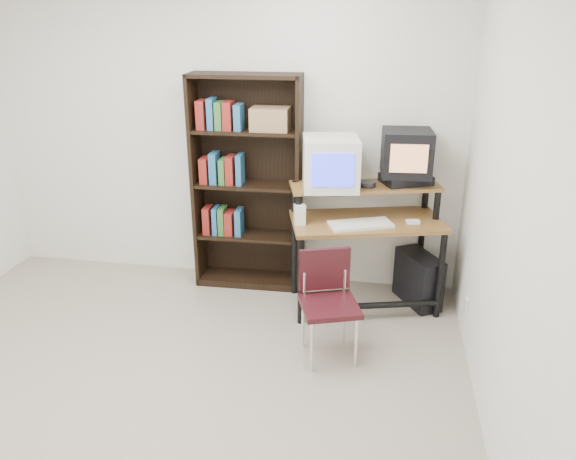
% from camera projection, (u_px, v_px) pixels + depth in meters
% --- Properties ---
extents(floor, '(4.00, 4.00, 0.01)m').
position_uv_depth(floor, '(137.00, 416.00, 3.33)').
color(floor, '#A49987').
rests_on(floor, ground).
extents(back_wall, '(4.00, 0.01, 2.60)m').
position_uv_depth(back_wall, '(222.00, 131.00, 4.69)').
color(back_wall, white).
rests_on(back_wall, floor).
extents(right_wall, '(0.01, 4.00, 2.60)m').
position_uv_depth(right_wall, '(525.00, 234.00, 2.53)').
color(right_wall, white).
rests_on(right_wall, floor).
extents(computer_desk, '(1.26, 0.85, 0.98)m').
position_uv_depth(computer_desk, '(366.00, 225.00, 4.36)').
color(computer_desk, brown).
rests_on(computer_desk, floor).
extents(crt_monitor, '(0.48, 0.48, 0.39)m').
position_uv_depth(crt_monitor, '(330.00, 163.00, 4.24)').
color(crt_monitor, silver).
rests_on(crt_monitor, computer_desk).
extents(vcr, '(0.44, 0.39, 0.08)m').
position_uv_depth(vcr, '(406.00, 180.00, 4.37)').
color(vcr, black).
rests_on(vcr, computer_desk).
extents(crt_tv, '(0.39, 0.39, 0.35)m').
position_uv_depth(crt_tv, '(406.00, 153.00, 4.29)').
color(crt_tv, black).
rests_on(crt_tv, vcr).
extents(cd_spindle, '(0.16, 0.16, 0.05)m').
position_uv_depth(cd_spindle, '(368.00, 185.00, 4.29)').
color(cd_spindle, '#26262B').
rests_on(cd_spindle, computer_desk).
extents(keyboard, '(0.51, 0.37, 0.03)m').
position_uv_depth(keyboard, '(360.00, 225.00, 4.21)').
color(keyboard, silver).
rests_on(keyboard, computer_desk).
extents(mousepad, '(0.27, 0.25, 0.01)m').
position_uv_depth(mousepad, '(411.00, 225.00, 4.25)').
color(mousepad, black).
rests_on(mousepad, computer_desk).
extents(mouse, '(0.11, 0.08, 0.03)m').
position_uv_depth(mouse, '(413.00, 222.00, 4.25)').
color(mouse, white).
rests_on(mouse, mousepad).
extents(desk_speaker, '(0.10, 0.10, 0.17)m').
position_uv_depth(desk_speaker, '(300.00, 215.00, 4.21)').
color(desk_speaker, silver).
rests_on(desk_speaker, computer_desk).
extents(pc_tower, '(0.40, 0.49, 0.42)m').
position_uv_depth(pc_tower, '(418.00, 279.00, 4.55)').
color(pc_tower, black).
rests_on(pc_tower, floor).
extents(school_chair, '(0.47, 0.47, 0.74)m').
position_uv_depth(school_chair, '(328.00, 294.00, 3.79)').
color(school_chair, black).
rests_on(school_chair, floor).
extents(bookshelf, '(0.90, 0.32, 1.79)m').
position_uv_depth(bookshelf, '(248.00, 181.00, 4.65)').
color(bookshelf, black).
rests_on(bookshelf, floor).
extents(wall_outlet, '(0.02, 0.08, 0.12)m').
position_uv_depth(wall_outlet, '(466.00, 306.00, 3.95)').
color(wall_outlet, beige).
rests_on(wall_outlet, right_wall).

